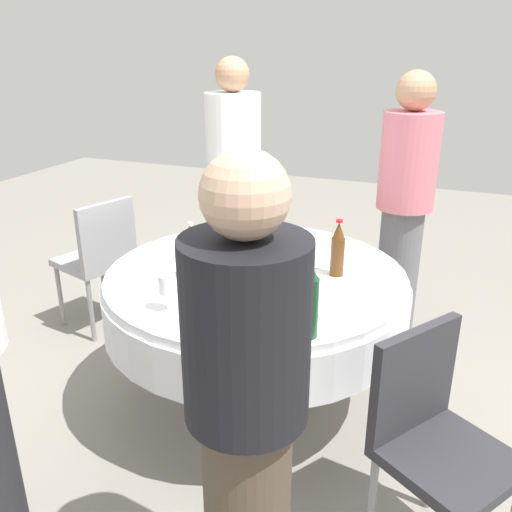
% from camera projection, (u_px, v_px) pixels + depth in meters
% --- Properties ---
extents(ground_plane, '(10.00, 10.00, 0.00)m').
position_uv_depth(ground_plane, '(256.00, 400.00, 2.88)').
color(ground_plane, gray).
extents(dining_table, '(1.47, 1.47, 0.74)m').
position_uv_depth(dining_table, '(256.00, 299.00, 2.66)').
color(dining_table, white).
rests_on(dining_table, ground_plane).
extents(bottle_dark_green_outer, '(0.07, 0.07, 0.30)m').
position_uv_depth(bottle_dark_green_outer, '(309.00, 302.00, 1.99)').
color(bottle_dark_green_outer, '#194728').
rests_on(bottle_dark_green_outer, dining_table).
extents(bottle_clear_left, '(0.06, 0.06, 0.30)m').
position_uv_depth(bottle_clear_left, '(224.00, 223.00, 2.85)').
color(bottle_clear_left, silver).
rests_on(bottle_clear_left, dining_table).
extents(bottle_amber_near, '(0.06, 0.06, 0.28)m').
position_uv_depth(bottle_amber_near, '(191.00, 253.00, 2.48)').
color(bottle_amber_near, '#8C5619').
rests_on(bottle_amber_near, dining_table).
extents(bottle_brown_north, '(0.07, 0.07, 0.27)m').
position_uv_depth(bottle_brown_north, '(338.00, 250.00, 2.53)').
color(bottle_brown_north, '#593314').
rests_on(bottle_brown_north, dining_table).
extents(wine_glass_north, '(0.07, 0.07, 0.15)m').
position_uv_depth(wine_glass_north, '(227.00, 275.00, 2.31)').
color(wine_glass_north, white).
rests_on(wine_glass_north, dining_table).
extents(wine_glass_east, '(0.07, 0.07, 0.16)m').
position_uv_depth(wine_glass_east, '(167.00, 286.00, 2.19)').
color(wine_glass_east, white).
rests_on(wine_glass_east, dining_table).
extents(wine_glass_west, '(0.08, 0.08, 0.16)m').
position_uv_depth(wine_glass_west, '(261.00, 256.00, 2.49)').
color(wine_glass_west, white).
rests_on(wine_glass_west, dining_table).
extents(wine_glass_front, '(0.07, 0.07, 0.15)m').
position_uv_depth(wine_glass_front, '(215.00, 215.00, 3.11)').
color(wine_glass_front, white).
rests_on(wine_glass_front, dining_table).
extents(wine_glass_inner, '(0.06, 0.06, 0.16)m').
position_uv_depth(wine_glass_inner, '(240.00, 220.00, 2.99)').
color(wine_glass_inner, white).
rests_on(wine_glass_inner, dining_table).
extents(plate_inner, '(0.24, 0.24, 0.02)m').
position_uv_depth(plate_inner, '(253.00, 322.00, 2.12)').
color(plate_inner, white).
rests_on(plate_inner, dining_table).
extents(plate_mid, '(0.23, 0.23, 0.02)m').
position_uv_depth(plate_mid, '(340.00, 308.00, 2.23)').
color(plate_mid, white).
rests_on(plate_mid, dining_table).
extents(spoon_left, '(0.18, 0.06, 0.00)m').
position_uv_depth(spoon_left, '(318.00, 262.00, 2.72)').
color(spoon_left, silver).
rests_on(spoon_left, dining_table).
extents(person_left, '(0.34, 0.34, 1.62)m').
position_uv_depth(person_left, '(405.00, 203.00, 3.31)').
color(person_left, slate).
rests_on(person_left, ground_plane).
extents(person_near, '(0.34, 0.34, 1.69)m').
position_uv_depth(person_near, '(234.00, 190.00, 3.45)').
color(person_near, '#4C3F33').
rests_on(person_near, ground_plane).
extents(person_north, '(0.34, 0.34, 1.54)m').
position_uv_depth(person_north, '(247.00, 415.00, 1.50)').
color(person_north, '#4C3F33').
rests_on(person_north, ground_plane).
extents(chair_west, '(0.55, 0.55, 0.87)m').
position_uv_depth(chair_west, '(433.00, 431.00, 1.88)').
color(chair_west, '#2D2D33').
rests_on(chair_west, ground_plane).
extents(chair_front, '(0.50, 0.50, 0.87)m').
position_uv_depth(chair_front, '(100.00, 254.00, 3.44)').
color(chair_front, '#99999E').
rests_on(chair_front, ground_plane).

